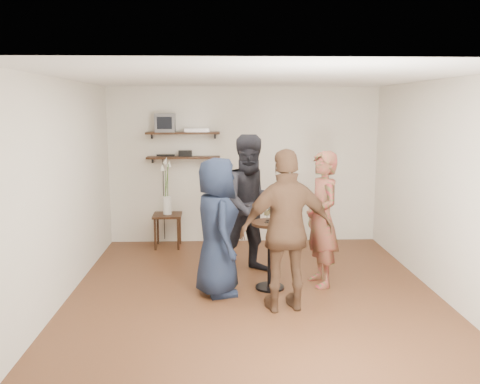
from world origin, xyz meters
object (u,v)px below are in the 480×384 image
at_px(crt_monitor, 165,123).
at_px(side_table, 168,220).
at_px(person_brown, 287,231).
at_px(person_dark, 252,205).
at_px(radio, 185,153).
at_px(dvd_deck, 197,130).
at_px(drinks_table, 270,246).
at_px(person_plaid, 322,219).
at_px(person_navy, 217,227).

bearing_deg(crt_monitor, side_table, -84.56).
bearing_deg(person_brown, crt_monitor, -70.72).
bearing_deg(side_table, person_brown, -59.03).
relative_size(side_table, person_dark, 0.29).
xyz_separation_m(crt_monitor, radio, (0.31, 0.00, -0.50)).
relative_size(crt_monitor, dvd_deck, 0.80).
height_order(crt_monitor, dvd_deck, crt_monitor).
bearing_deg(side_table, drinks_table, -53.37).
bearing_deg(radio, side_table, -142.22).
bearing_deg(crt_monitor, person_dark, -49.86).
bearing_deg(drinks_table, crt_monitor, 124.09).
height_order(dvd_deck, radio, dvd_deck).
distance_m(crt_monitor, side_table, 1.57).
distance_m(radio, person_plaid, 2.87).
relative_size(person_plaid, person_navy, 1.03).
height_order(crt_monitor, person_brown, crt_monitor).
bearing_deg(person_plaid, person_dark, -132.34).
height_order(side_table, person_dark, person_dark).
distance_m(crt_monitor, drinks_table, 3.05).
xyz_separation_m(dvd_deck, person_brown, (1.10, -2.88, -0.99)).
relative_size(crt_monitor, person_brown, 0.18).
relative_size(dvd_deck, person_navy, 0.24).
bearing_deg(drinks_table, person_navy, -167.09).
distance_m(dvd_deck, radio, 0.43).
height_order(drinks_table, person_navy, person_navy).
relative_size(person_dark, person_navy, 1.14).
height_order(dvd_deck, person_brown, dvd_deck).
height_order(radio, drinks_table, radio).
bearing_deg(radio, dvd_deck, 0.00).
relative_size(person_plaid, person_brown, 0.95).
bearing_deg(drinks_table, side_table, 126.63).
relative_size(crt_monitor, person_navy, 0.19).
height_order(radio, person_navy, person_navy).
distance_m(person_dark, person_brown, 1.36).
xyz_separation_m(crt_monitor, person_plaid, (2.17, -2.09, -1.15)).
bearing_deg(person_plaid, dvd_deck, -151.99).
bearing_deg(person_brown, side_table, -69.02).
bearing_deg(person_plaid, person_brown, -45.20).
relative_size(radio, person_brown, 0.12).
bearing_deg(dvd_deck, side_table, -155.11).
height_order(person_plaid, person_brown, person_brown).
bearing_deg(person_plaid, radio, -148.83).
relative_size(radio, person_dark, 0.12).
relative_size(dvd_deck, drinks_table, 0.46).
bearing_deg(person_navy, person_plaid, -91.26).
bearing_deg(drinks_table, radio, 118.13).
distance_m(side_table, drinks_table, 2.48).
bearing_deg(side_table, person_navy, -69.20).
bearing_deg(dvd_deck, person_dark, -62.75).
distance_m(side_table, person_dark, 1.92).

